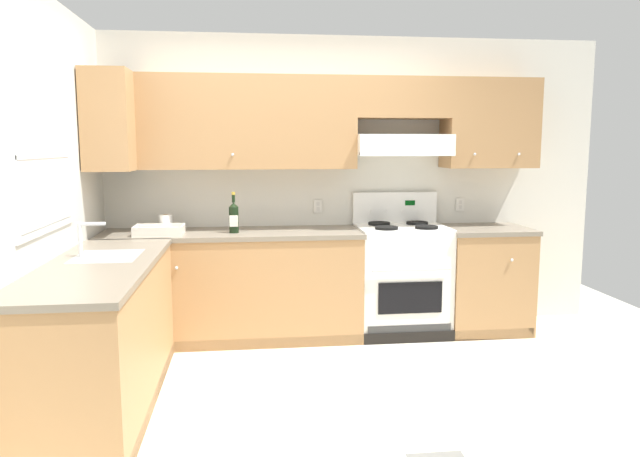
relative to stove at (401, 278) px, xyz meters
The scene contains 9 objects.
ground_plane 1.65m from the stove, 127.43° to the right, with size 7.04×7.04×0.00m, color beige.
wall_back 1.18m from the stove, 153.96° to the left, with size 4.68×0.57×2.55m.
wall_left 2.88m from the stove, 158.08° to the right, with size 0.47×4.00×2.55m.
counter_back_run 0.89m from the stove, behind, with size 3.60×0.65×0.91m.
counter_left_run 2.53m from the stove, 150.35° to the right, with size 0.63×1.91×1.13m.
stove is the anchor object (origin of this frame).
wine_bottle 1.53m from the stove, behind, with size 0.08×0.08×0.33m.
bowl 2.06m from the stove, behind, with size 0.38×0.26×0.07m.
paper_towel_roll 2.04m from the stove, behind, with size 0.11×0.11×0.14m.
Camera 1 is at (-0.34, -3.65, 1.61)m, focal length 33.41 mm.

